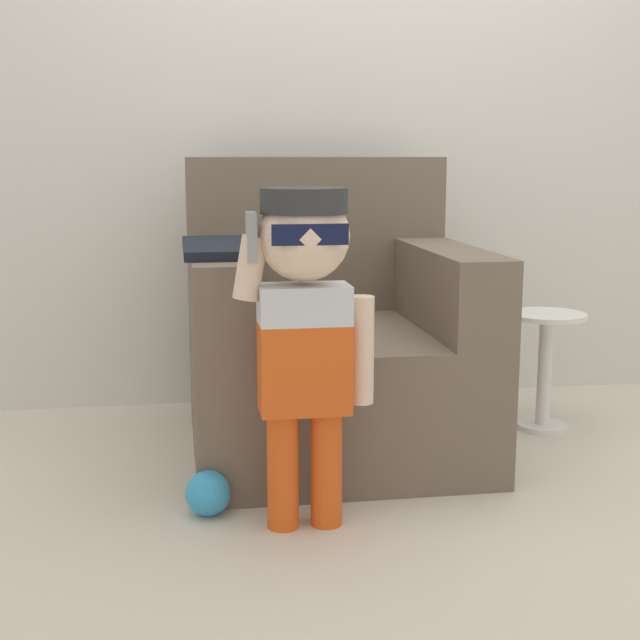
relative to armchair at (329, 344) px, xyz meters
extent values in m
plane|color=beige|center=(0.22, -0.21, -0.36)|extent=(10.00, 10.00, 0.00)
cube|color=silver|center=(0.22, 0.64, 0.94)|extent=(10.00, 0.05, 2.60)
cube|color=#6B5B4C|center=(0.00, -0.06, -0.15)|extent=(0.96, 0.99, 0.44)
cube|color=#6B5B4C|center=(0.00, 0.33, 0.36)|extent=(0.96, 0.21, 0.57)
cube|color=#6B5B4C|center=(-0.38, -0.17, 0.21)|extent=(0.19, 0.78, 0.27)
cube|color=#6B5B4C|center=(0.39, -0.17, 0.21)|extent=(0.19, 0.78, 0.27)
cube|color=black|center=(-0.38, -0.17, 0.36)|extent=(0.23, 0.55, 0.03)
cylinder|color=#E05119|center=(-0.25, -0.70, -0.20)|extent=(0.09, 0.09, 0.33)
cylinder|color=#E05119|center=(-0.13, -0.70, -0.20)|extent=(0.09, 0.09, 0.33)
cube|color=#E05119|center=(-0.19, -0.70, 0.09)|extent=(0.24, 0.14, 0.24)
cube|color=silver|center=(-0.19, -0.70, 0.26)|extent=(0.24, 0.14, 0.10)
sphere|color=beige|center=(-0.19, -0.70, 0.44)|extent=(0.24, 0.24, 0.24)
cylinder|color=#2D2D2D|center=(-0.19, -0.70, 0.53)|extent=(0.23, 0.23, 0.07)
cube|color=#2D2D2D|center=(-0.19, -0.59, 0.51)|extent=(0.14, 0.11, 0.01)
cube|color=#0F1433|center=(-0.19, -0.81, 0.46)|extent=(0.19, 0.01, 0.05)
cylinder|color=beige|center=(-0.03, -0.70, 0.13)|extent=(0.07, 0.07, 0.30)
cylinder|color=beige|center=(-0.33, -0.70, 0.36)|extent=(0.10, 0.07, 0.18)
cube|color=gray|center=(-0.33, -0.72, 0.44)|extent=(0.02, 0.07, 0.13)
cylinder|color=white|center=(0.83, 0.04, -0.35)|extent=(0.19, 0.19, 0.02)
cylinder|color=white|center=(0.83, 0.04, -0.15)|extent=(0.05, 0.05, 0.43)
cylinder|color=white|center=(0.83, 0.04, 0.07)|extent=(0.29, 0.29, 0.02)
sphere|color=#3399D1|center=(-0.45, -0.58, -0.30)|extent=(0.13, 0.13, 0.13)
camera|label=1|loc=(-0.52, -3.01, 0.65)|focal=50.00mm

